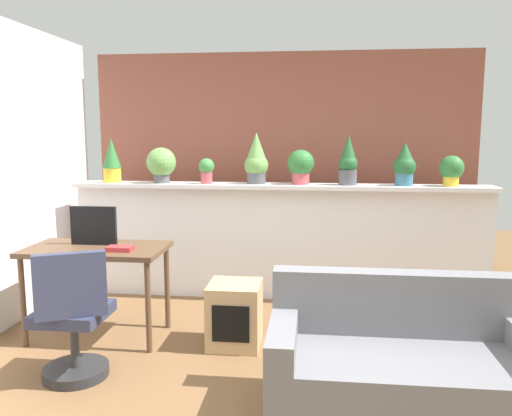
% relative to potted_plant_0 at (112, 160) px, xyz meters
% --- Properties ---
extents(ground_plane, '(12.00, 12.00, 0.00)m').
position_rel_potted_plant_0_xyz_m(ground_plane, '(1.68, -1.95, -1.38)').
color(ground_plane, brown).
extents(divider_wall, '(4.08, 0.16, 1.12)m').
position_rel_potted_plant_0_xyz_m(divider_wall, '(1.68, 0.05, -0.83)').
color(divider_wall, silver).
rests_on(divider_wall, ground).
extents(plant_shelf, '(4.08, 0.32, 0.04)m').
position_rel_potted_plant_0_xyz_m(plant_shelf, '(1.68, 0.01, -0.25)').
color(plant_shelf, silver).
rests_on(plant_shelf, divider_wall).
extents(brick_wall_behind, '(4.08, 0.10, 2.50)m').
position_rel_potted_plant_0_xyz_m(brick_wall_behind, '(1.68, 0.65, -0.13)').
color(brick_wall_behind, brown).
rests_on(brick_wall_behind, ground).
extents(potted_plant_0, '(0.18, 0.18, 0.44)m').
position_rel_potted_plant_0_xyz_m(potted_plant_0, '(0.00, 0.00, 0.00)').
color(potted_plant_0, gold).
rests_on(potted_plant_0, plant_shelf).
extents(potted_plant_1, '(0.29, 0.29, 0.35)m').
position_rel_potted_plant_0_xyz_m(potted_plant_1, '(0.51, 0.01, -0.03)').
color(potted_plant_1, '#4C4C51').
rests_on(potted_plant_1, plant_shelf).
extents(potted_plant_2, '(0.15, 0.15, 0.25)m').
position_rel_potted_plant_0_xyz_m(potted_plant_2, '(0.97, -0.01, -0.09)').
color(potted_plant_2, '#B7474C').
rests_on(potted_plant_2, plant_shelf).
extents(potted_plant_3, '(0.23, 0.23, 0.50)m').
position_rel_potted_plant_0_xyz_m(potted_plant_3, '(1.46, 0.04, 0.01)').
color(potted_plant_3, '#4C4C51').
rests_on(potted_plant_3, plant_shelf).
extents(potted_plant_4, '(0.26, 0.26, 0.33)m').
position_rel_potted_plant_0_xyz_m(potted_plant_4, '(1.89, 0.03, -0.04)').
color(potted_plant_4, '#B7474C').
rests_on(potted_plant_4, plant_shelf).
extents(potted_plant_5, '(0.18, 0.18, 0.48)m').
position_rel_potted_plant_0_xyz_m(potted_plant_5, '(2.34, 0.01, -0.01)').
color(potted_plant_5, '#4C4C51').
rests_on(potted_plant_5, plant_shelf).
extents(potted_plant_6, '(0.21, 0.21, 0.41)m').
position_rel_potted_plant_0_xyz_m(potted_plant_6, '(2.87, 0.02, -0.03)').
color(potted_plant_6, '#386B84').
rests_on(potted_plant_6, plant_shelf).
extents(potted_plant_7, '(0.22, 0.22, 0.29)m').
position_rel_potted_plant_0_xyz_m(potted_plant_7, '(3.29, 0.00, -0.07)').
color(potted_plant_7, gold).
rests_on(potted_plant_7, plant_shelf).
extents(desk, '(1.10, 0.60, 0.75)m').
position_rel_potted_plant_0_xyz_m(desk, '(0.30, -1.12, -0.72)').
color(desk, brown).
rests_on(desk, ground).
extents(tv_monitor, '(0.38, 0.04, 0.32)m').
position_rel_potted_plant_0_xyz_m(tv_monitor, '(0.25, -1.04, -0.48)').
color(tv_monitor, black).
rests_on(tv_monitor, desk).
extents(office_chair, '(0.52, 0.52, 0.91)m').
position_rel_potted_plant_0_xyz_m(office_chair, '(0.45, -1.85, -0.99)').
color(office_chair, '#262628').
rests_on(office_chair, ground).
extents(side_cube_shelf, '(0.40, 0.41, 0.50)m').
position_rel_potted_plant_0_xyz_m(side_cube_shelf, '(1.42, -1.17, -1.13)').
color(side_cube_shelf, tan).
rests_on(side_cube_shelf, ground).
extents(book_on_desk, '(0.20, 0.12, 0.04)m').
position_rel_potted_plant_0_xyz_m(book_on_desk, '(0.54, -1.23, -0.62)').
color(book_on_desk, '#B22D33').
rests_on(book_on_desk, desk).
extents(couch, '(1.56, 0.76, 0.80)m').
position_rel_potted_plant_0_xyz_m(couch, '(2.56, -2.04, -1.10)').
color(couch, slate).
rests_on(couch, ground).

